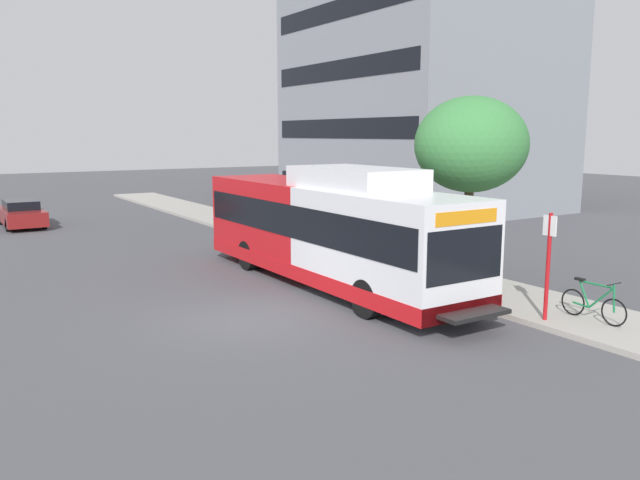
{
  "coord_description": "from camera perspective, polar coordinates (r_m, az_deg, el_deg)",
  "views": [
    {
      "loc": [
        -6.57,
        -13.84,
        4.57
      ],
      "look_at": [
        2.88,
        1.09,
        1.6
      ],
      "focal_mm": 35.4,
      "sensor_mm": 36.0,
      "label": 1
    }
  ],
  "objects": [
    {
      "name": "ground_plane",
      "position": [
        23.26,
        -15.3,
        -2.13
      ],
      "size": [
        120.0,
        120.0,
        0.0
      ],
      "primitive_type": "plane",
      "color": "#4C4C51"
    },
    {
      "name": "sidewalk_curb",
      "position": [
        24.45,
        1.99,
        -1.07
      ],
      "size": [
        3.0,
        56.0,
        0.14
      ],
      "primitive_type": "cube",
      "color": "#A8A399",
      "rests_on": "ground"
    },
    {
      "name": "transit_bus",
      "position": [
        19.13,
        0.76,
        0.93
      ],
      "size": [
        2.58,
        12.25,
        3.65
      ],
      "color": "white",
      "rests_on": "ground"
    },
    {
      "name": "bus_stop_sign_pole",
      "position": [
        15.96,
        19.94,
        -1.58
      ],
      "size": [
        0.1,
        0.36,
        2.6
      ],
      "color": "red",
      "rests_on": "sidewalk_curb"
    },
    {
      "name": "bicycle_parked",
      "position": [
        16.55,
        23.46,
        -5.28
      ],
      "size": [
        0.52,
        1.76,
        1.02
      ],
      "color": "black",
      "rests_on": "sidewalk_curb"
    },
    {
      "name": "street_tree_near_stop",
      "position": [
        19.94,
        13.48,
        8.34
      ],
      "size": [
        3.43,
        3.43,
        5.58
      ],
      "color": "#4C3823",
      "rests_on": "sidewalk_curb"
    },
    {
      "name": "parked_car_far_lane",
      "position": [
        34.8,
        -25.36,
        2.17
      ],
      "size": [
        1.8,
        4.5,
        1.33
      ],
      "color": "maroon",
      "rests_on": "ground"
    },
    {
      "name": "lattice_comm_tower",
      "position": [
        57.05,
        0.6,
        16.62
      ],
      "size": [
        1.1,
        1.1,
        34.39
      ],
      "color": "#B7B7BC",
      "rests_on": "ground"
    }
  ]
}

